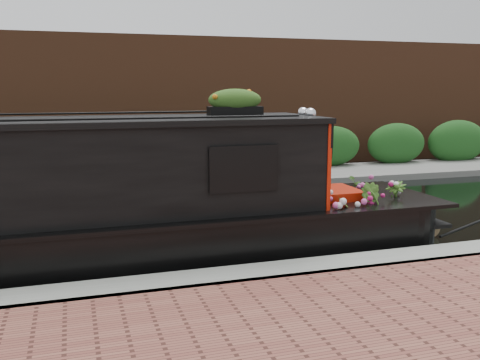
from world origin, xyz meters
name	(u,v)px	position (x,y,z in m)	size (l,w,h in m)	color
ground	(134,231)	(0.00, 0.00, 0.00)	(80.00, 80.00, 0.00)	black
near_bank_coping	(166,301)	(0.00, -3.30, 0.00)	(40.00, 0.60, 0.50)	gray
far_bank_path	(115,188)	(0.00, 4.20, 0.00)	(40.00, 2.40, 0.34)	slate
far_hedge	(112,182)	(0.00, 5.10, 0.00)	(40.00, 1.10, 2.80)	#1B4B19
far_brick_wall	(107,171)	(0.00, 7.20, 0.00)	(40.00, 1.00, 8.00)	brown
narrowboat	(36,215)	(-1.46, -1.78, 0.79)	(11.38, 2.03, 2.67)	black
rope_fender	(427,226)	(4.73, -1.78, 0.16)	(0.31, 0.31, 0.33)	olive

